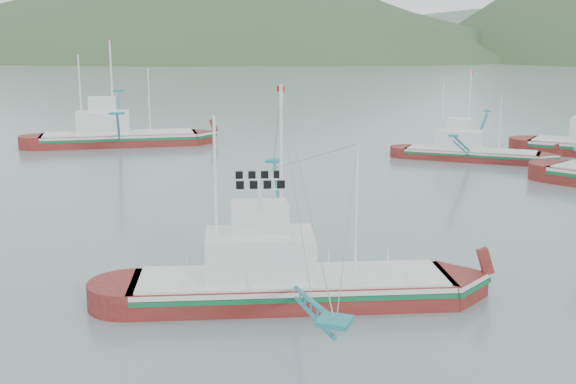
% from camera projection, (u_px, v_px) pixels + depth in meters
% --- Properties ---
extents(ground, '(1200.00, 1200.00, 0.00)m').
position_uv_depth(ground, '(241.00, 292.00, 31.04)').
color(ground, slate).
rests_on(ground, ground).
extents(main_boat, '(13.40, 22.58, 9.62)m').
position_uv_depth(main_boat, '(289.00, 256.00, 29.46)').
color(main_boat, maroon).
rests_on(main_boat, ground).
extents(bg_boat_left, '(19.56, 25.79, 11.45)m').
position_uv_depth(bg_boat_left, '(118.00, 122.00, 73.53)').
color(bg_boat_left, maroon).
rests_on(bg_boat_left, ground).
extents(bg_boat_far, '(11.85, 21.26, 8.60)m').
position_uv_depth(bg_boat_far, '(470.00, 147.00, 64.79)').
color(bg_boat_far, maroon).
rests_on(bg_boat_far, ground).
extents(headland_left, '(448.00, 308.00, 210.00)m').
position_uv_depth(headland_left, '(201.00, 59.00, 421.92)').
color(headland_left, '#2F4D28').
rests_on(headland_left, ground).
extents(ridge_distant, '(960.00, 400.00, 240.00)m').
position_uv_depth(ridge_distant, '(574.00, 55.00, 537.53)').
color(ridge_distant, slate).
rests_on(ridge_distant, ground).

